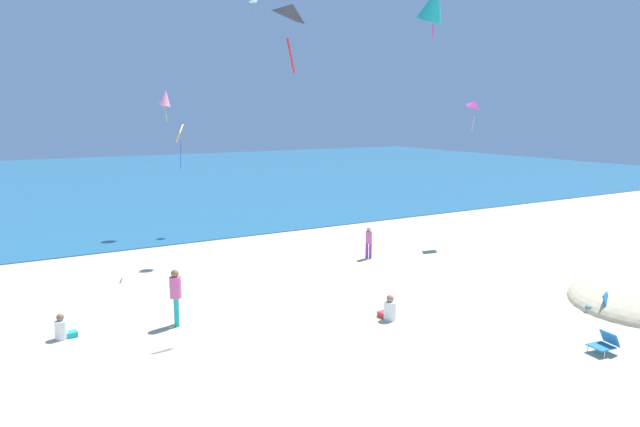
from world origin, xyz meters
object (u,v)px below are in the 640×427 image
Objects in this scene: kite_orange at (180,135)px; person_3 at (63,329)px; person_0 at (369,240)px; kite_teal at (434,4)px; beach_chair_far_right at (605,343)px; person_1 at (176,293)px; kite_black at (293,12)px; beach_chair_near_camera at (601,304)px; kite_magenta at (475,105)px; kite_pink at (165,98)px; person_6 at (389,310)px.

person_3 is at bearing -132.62° from kite_orange.
person_0 is 1.23× the size of kite_teal.
beach_chair_far_right is 0.43× the size of person_1.
person_3 is 12.32m from kite_black.
kite_teal is (-8.16, -0.89, 8.24)m from beach_chair_near_camera.
kite_magenta is at bearing -112.85° from beach_chair_far_right.
kite_orange is 1.15× the size of kite_magenta.
person_0 is 10.25m from person_1.
kite_black is at bearing -142.13° from kite_magenta.
person_1 is at bearing 160.39° from person_0.
kite_teal is at bearing -4.10° from beach_chair_far_right.
person_1 reaches higher than person_0.
kite_teal is at bearing -89.60° from kite_pink.
person_0 is at bearing 11.27° from person_3.
beach_chair_near_camera is 0.49× the size of person_1.
person_6 reaches higher than beach_chair_far_right.
kite_black reaches higher than person_1.
kite_teal is (0.14, -20.19, 1.49)m from kite_pink.
beach_chair_near_camera is at bearing -115.95° from person_0.
kite_pink is at bearing 90.40° from kite_teal.
beach_chair_far_right is 5.97m from person_6.
kite_orange is at bearing 18.42° from person_6.
beach_chair_far_right is at bearing -147.66° from person_6.
person_1 is 10.75m from kite_teal.
beach_chair_far_right is 1.01× the size of person_3.
beach_chair_near_camera is at bearing -137.75° from beach_chair_far_right.
kite_teal is at bearing -138.69° from kite_magenta.
person_3 is (-12.28, 8.34, 0.00)m from beach_chair_far_right.
person_0 is 0.79× the size of kite_orange.
kite_pink reaches higher than person_3.
kite_orange is (-7.33, 2.78, 4.62)m from person_0.
kite_magenta reaches higher than person_6.
person_6 is at bearing -82.67° from kite_pink.
person_1 is (-9.58, -3.63, 0.19)m from person_0.
person_6 reaches higher than person_3.
person_1 is at bearing 61.46° from person_6.
person_0 is 1.74× the size of person_6.
beach_chair_near_camera is at bearing -112.21° from kite_magenta.
person_0 is at bearing -32.96° from person_6.
beach_chair_near_camera is at bearing 14.10° from kite_black.
kite_magenta is at bearing 37.87° from kite_black.
kite_orange reaches higher than beach_chair_near_camera.
person_1 reaches higher than person_3.
kite_pink is 1.64× the size of kite_black.
person_1 is 11.17m from kite_black.
beach_chair_near_camera is 0.74× the size of kite_teal.
kite_black reaches higher than kite_pink.
person_1 is at bearing -13.63° from person_3.
kite_black is 0.64× the size of kite_magenta.
person_0 is 17.64m from kite_black.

